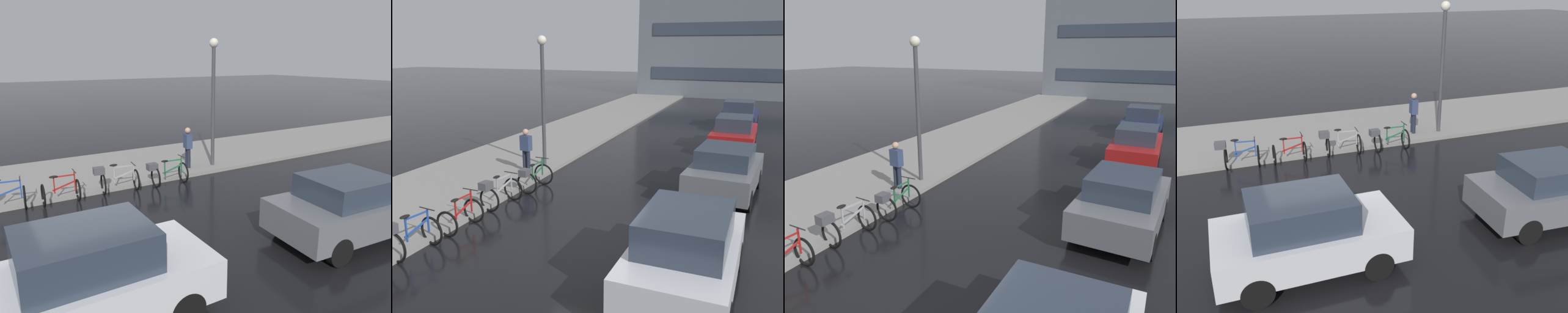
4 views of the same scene
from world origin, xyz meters
The scene contains 10 objects.
ground_plane centered at (0.00, 0.00, 0.00)m, with size 140.00×140.00×0.00m, color black.
sidewalk_kerb centered at (-6.00, 10.00, 0.07)m, with size 4.80×60.00×0.14m, color gray.
bicycle_nearest centered at (-3.59, -1.58, 0.50)m, with size 0.85×1.39×1.00m.
bicycle_second centered at (-3.44, 0.08, 0.38)m, with size 0.73×1.10×0.98m.
bicycle_third centered at (-3.45, 1.80, 0.50)m, with size 0.84×1.46×0.98m.
bicycle_farthest centered at (-3.26, 3.56, 0.48)m, with size 0.76×1.40×0.99m.
car_white centered at (2.45, -0.69, 0.86)m, with size 1.95×3.88×1.71m.
car_grey centered at (2.60, 5.48, 0.81)m, with size 2.20×4.00×1.61m.
pedestrian centered at (-4.42, 5.12, 0.97)m, with size 0.43×0.30×1.72m.
streetlamp centered at (-4.20, 6.14, 3.14)m, with size 0.35×0.35×5.02m.
Camera 4 is at (10.15, -2.23, 5.66)m, focal length 40.00 mm.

